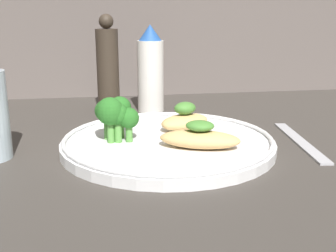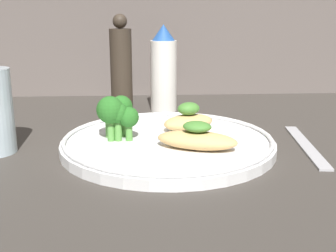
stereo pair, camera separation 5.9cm
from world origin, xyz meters
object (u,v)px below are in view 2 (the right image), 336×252
(plate, at_px, (168,142))
(broccoli_bunch, at_px, (116,112))
(sauce_bottle, at_px, (164,70))
(pepper_grinder, at_px, (121,68))

(plate, distance_m, broccoli_bunch, 0.09)
(plate, relative_size, broccoli_bunch, 4.75)
(sauce_bottle, xyz_separation_m, pepper_grinder, (-0.08, 0.00, 0.01))
(sauce_bottle, bearing_deg, pepper_grinder, 180.00)
(plate, relative_size, pepper_grinder, 1.62)
(plate, distance_m, pepper_grinder, 0.27)
(broccoli_bunch, relative_size, sauce_bottle, 0.38)
(broccoli_bunch, distance_m, sauce_bottle, 0.25)
(pepper_grinder, bearing_deg, broccoli_bunch, -89.30)
(pepper_grinder, bearing_deg, sauce_bottle, -0.00)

